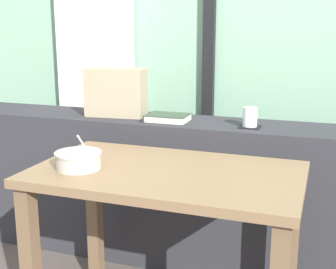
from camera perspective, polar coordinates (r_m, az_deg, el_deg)
outdoor_backdrop at (r=2.94m, az=7.70°, el=15.90°), size 4.80×0.08×2.80m
curtain_left_panel at (r=3.16m, az=-9.31°, el=12.93°), size 0.56×0.06×2.50m
window_divider_post at (r=2.89m, az=5.24°, el=14.03°), size 0.07×0.05×2.60m
dark_console_ledge at (r=2.45m, az=3.72°, el=-7.42°), size 2.80×0.36×0.79m
breakfast_table at (r=1.81m, az=-0.17°, el=-8.31°), size 1.04×0.61×0.72m
coaster_square at (r=2.24m, az=10.22°, el=0.96°), size 0.10×0.10×0.00m
juice_glass at (r=2.23m, az=10.27°, el=2.08°), size 0.07×0.07×0.09m
closed_book at (r=2.34m, az=-0.05°, el=2.10°), size 0.22×0.16×0.04m
throw_pillow at (r=2.48m, az=-6.56°, el=5.29°), size 0.33×0.17×0.26m
soup_bowl at (r=1.81m, az=-11.19°, el=-3.16°), size 0.18×0.18×0.14m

